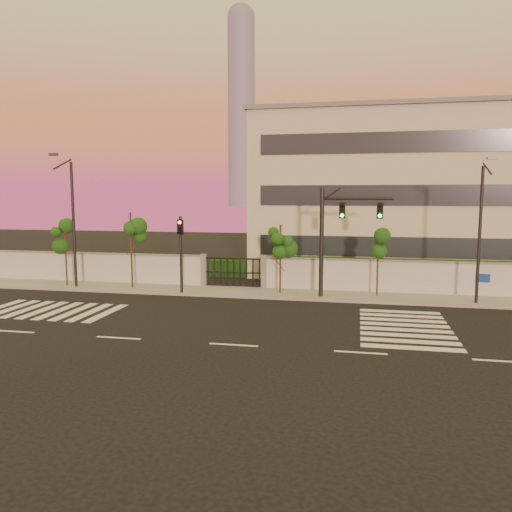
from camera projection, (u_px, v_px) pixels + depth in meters
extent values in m
plane|color=black|center=(234.00, 345.00, 20.02)|extent=(120.00, 120.00, 0.00)
cube|color=gray|center=(276.00, 293.00, 30.23)|extent=(60.00, 3.00, 0.15)
cube|color=#B0B2B7|center=(34.00, 267.00, 35.04)|extent=(25.00, 0.30, 2.00)
cube|color=slate|center=(33.00, 252.00, 34.91)|extent=(25.00, 0.36, 0.12)
cube|color=slate|center=(204.00, 271.00, 32.55)|extent=(0.35, 0.35, 2.20)
cube|color=slate|center=(264.00, 273.00, 31.76)|extent=(0.35, 0.35, 2.20)
cube|color=black|center=(423.00, 275.00, 32.24)|extent=(20.00, 2.00, 1.80)
cube|color=black|center=(73.00, 267.00, 37.21)|extent=(12.00, 1.80, 1.40)
cube|color=black|center=(250.00, 268.00, 37.08)|extent=(6.00, 1.50, 1.20)
cube|color=beige|center=(413.00, 195.00, 38.93)|extent=(24.00, 12.00, 12.00)
cube|color=#262D38|center=(421.00, 248.00, 33.49)|extent=(22.00, 0.08, 1.40)
cube|color=#262D38|center=(423.00, 195.00, 33.07)|extent=(22.00, 0.08, 1.40)
cube|color=#262D38|center=(425.00, 142.00, 32.65)|extent=(22.00, 0.08, 1.40)
cube|color=slate|center=(416.00, 115.00, 38.20)|extent=(24.40, 12.40, 0.30)
cylinder|color=slate|center=(241.00, 114.00, 298.73)|extent=(16.00, 16.00, 110.00)
sphere|color=slate|center=(241.00, 18.00, 292.15)|extent=(16.00, 16.00, 16.00)
cube|color=silver|center=(13.00, 308.00, 26.50)|extent=(0.50, 4.00, 0.02)
cube|color=silver|center=(28.00, 309.00, 26.33)|extent=(0.50, 4.00, 0.02)
cube|color=silver|center=(43.00, 310.00, 26.15)|extent=(0.50, 4.00, 0.02)
cube|color=silver|center=(59.00, 311.00, 25.97)|extent=(0.50, 4.00, 0.02)
cube|color=silver|center=(74.00, 312.00, 25.79)|extent=(0.50, 4.00, 0.02)
cube|color=silver|center=(90.00, 312.00, 25.61)|extent=(0.50, 4.00, 0.02)
cube|color=silver|center=(106.00, 313.00, 25.44)|extent=(0.50, 4.00, 0.02)
cube|color=silver|center=(412.00, 348.00, 19.61)|extent=(4.00, 0.50, 0.02)
cube|color=silver|center=(410.00, 341.00, 20.48)|extent=(4.00, 0.50, 0.02)
cube|color=silver|center=(408.00, 335.00, 21.36)|extent=(4.00, 0.50, 0.02)
cube|color=silver|center=(406.00, 330.00, 22.23)|extent=(4.00, 0.50, 0.02)
cube|color=silver|center=(404.00, 325.00, 23.11)|extent=(4.00, 0.50, 0.02)
cube|color=silver|center=(402.00, 320.00, 23.99)|extent=(4.00, 0.50, 0.02)
cube|color=silver|center=(401.00, 316.00, 24.86)|extent=(4.00, 0.50, 0.02)
cube|color=silver|center=(399.00, 312.00, 25.74)|extent=(4.00, 0.50, 0.02)
cube|color=silver|center=(14.00, 331.00, 22.00)|extent=(2.00, 0.15, 0.01)
cube|color=silver|center=(119.00, 338.00, 21.01)|extent=(2.00, 0.15, 0.01)
cube|color=silver|center=(234.00, 345.00, 20.02)|extent=(2.00, 0.15, 0.01)
cube|color=silver|center=(361.00, 353.00, 19.03)|extent=(2.00, 0.15, 0.01)
cube|color=silver|center=(502.00, 361.00, 18.04)|extent=(2.00, 0.15, 0.01)
cylinder|color=#382314|center=(66.00, 255.00, 32.44)|extent=(0.11, 0.11, 4.29)
sphere|color=#174413|center=(65.00, 235.00, 32.28)|extent=(0.98, 0.98, 0.98)
sphere|color=#174413|center=(71.00, 245.00, 32.47)|extent=(0.74, 0.74, 0.74)
sphere|color=#174413|center=(60.00, 242.00, 32.26)|extent=(0.71, 0.71, 0.71)
cylinder|color=#382314|center=(131.00, 251.00, 31.64)|extent=(0.12, 0.12, 4.94)
sphere|color=#174413|center=(131.00, 228.00, 31.47)|extent=(1.08, 1.08, 1.08)
sphere|color=#174413|center=(137.00, 239.00, 31.68)|extent=(0.83, 0.83, 0.83)
sphere|color=#174413|center=(126.00, 236.00, 31.44)|extent=(0.79, 0.79, 0.79)
cylinder|color=#382314|center=(280.00, 260.00, 29.89)|extent=(0.12, 0.12, 4.26)
sphere|color=#174413|center=(280.00, 239.00, 29.74)|extent=(1.05, 1.05, 1.05)
sphere|color=#174413|center=(286.00, 249.00, 29.94)|extent=(0.81, 0.81, 0.81)
sphere|color=#174413|center=(275.00, 246.00, 29.71)|extent=(0.77, 0.77, 0.77)
cylinder|color=#382314|center=(378.00, 264.00, 29.00)|extent=(0.11, 0.11, 4.03)
sphere|color=#174413|center=(378.00, 243.00, 28.86)|extent=(0.97, 0.97, 0.97)
sphere|color=#174413|center=(383.00, 254.00, 29.04)|extent=(0.74, 0.74, 0.74)
sphere|color=#174413|center=(373.00, 251.00, 28.83)|extent=(0.71, 0.71, 0.71)
cylinder|color=black|center=(321.00, 244.00, 28.71)|extent=(0.25, 0.25, 6.44)
cylinder|color=black|center=(357.00, 198.00, 28.01)|extent=(3.95, 0.47, 0.17)
cube|color=black|center=(342.00, 210.00, 28.20)|extent=(0.36, 0.19, 0.93)
sphere|color=#0CF259|center=(342.00, 216.00, 28.13)|extent=(0.21, 0.21, 0.21)
cube|color=black|center=(380.00, 211.00, 27.79)|extent=(0.36, 0.19, 0.93)
sphere|color=#0CF259|center=(380.00, 216.00, 27.72)|extent=(0.21, 0.21, 0.21)
cylinder|color=black|center=(181.00, 256.00, 29.95)|extent=(0.17, 0.17, 4.75)
cube|color=black|center=(180.00, 227.00, 29.69)|extent=(0.37, 0.19, 0.95)
sphere|color=red|center=(180.00, 222.00, 29.55)|extent=(0.21, 0.21, 0.21)
cylinder|color=black|center=(74.00, 226.00, 31.76)|extent=(0.18, 0.18, 8.09)
cylinder|color=black|center=(63.00, 164.00, 30.42)|extent=(0.10, 1.94, 0.79)
cube|color=#3F3F44|center=(53.00, 154.00, 29.47)|extent=(0.51, 0.25, 0.15)
cylinder|color=black|center=(480.00, 237.00, 26.84)|extent=(0.17, 0.17, 7.54)
cylinder|color=black|center=(487.00, 169.00, 25.59)|extent=(0.09, 1.80, 0.73)
cube|color=#3F3F44|center=(492.00, 158.00, 24.71)|extent=(0.47, 0.24, 0.14)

